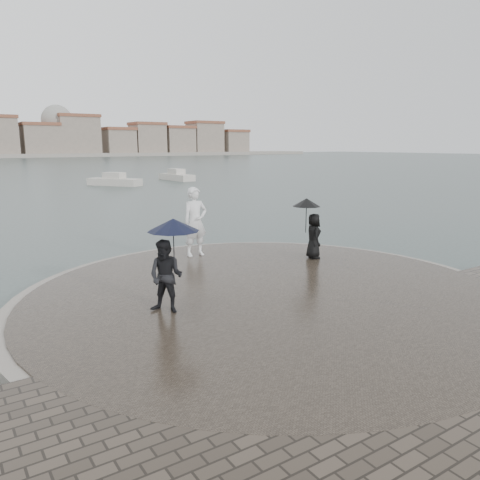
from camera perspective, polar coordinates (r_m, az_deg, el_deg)
ground at (r=9.56m, az=16.43°, el=-13.45°), size 400.00×400.00×0.00m
kerb_ring at (r=11.87m, az=3.47°, el=-7.17°), size 12.50×12.50×0.32m
quay_tip at (r=11.86m, az=3.47°, el=-7.07°), size 11.90×11.90×0.36m
statue at (r=15.37m, az=-5.47°, el=2.23°), size 0.84×0.56×2.26m
visitor_left at (r=10.24m, az=-8.73°, el=-2.40°), size 1.31×1.17×2.04m
visitor_right at (r=15.10m, az=8.70°, el=1.73°), size 1.06×0.97×1.95m
boats at (r=52.91m, az=-19.37°, el=7.00°), size 27.25×17.56×1.50m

